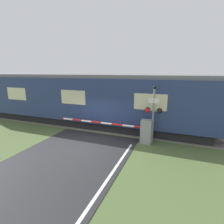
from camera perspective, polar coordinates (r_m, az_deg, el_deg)
The scene contains 5 objects.
ground_plane at distance 10.07m, azimuth -8.86°, elevation -10.73°, with size 80.00×80.00×0.00m, color #4C6033.
track_bed at distance 13.22m, azimuth -0.75°, elevation -4.56°, with size 36.00×3.20×0.13m.
train at distance 13.65m, azimuth -8.83°, elevation 4.21°, with size 19.01×3.20×3.83m.
crossing_barrier at distance 10.26m, azimuth 8.64°, elevation -5.87°, with size 6.00×0.44×1.39m.
signal_post at distance 9.91m, azimuth 13.32°, elevation 0.13°, with size 0.95×0.26×3.30m.
Camera 1 is at (4.70, -7.92, 4.07)m, focal length 28.00 mm.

